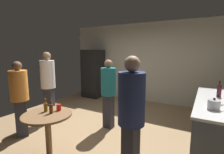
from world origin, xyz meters
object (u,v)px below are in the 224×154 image
refrigerator (93,73)px  person_in_white_shirt (48,81)px  foreground_table (47,120)px  person_in_teal_shirt (108,89)px  person_in_orange_shirt (19,94)px  person_in_navy_shirt (131,112)px  plastic_cup_red (59,107)px  beer_bottle_amber (46,107)px  kettle (214,105)px  wine_bottle_on_counter (219,91)px  beer_bottle_brown (51,108)px

refrigerator → person_in_white_shirt: (0.42, -2.46, 0.12)m
foreground_table → person_in_teal_shirt: 1.48m
refrigerator → person_in_orange_shirt: (0.55, -3.27, 0.01)m
foreground_table → person_in_orange_shirt: size_ratio=0.51×
refrigerator → foreground_table: refrigerator is taller
person_in_orange_shirt → person_in_teal_shirt: size_ratio=0.99×
person_in_navy_shirt → person_in_white_shirt: bearing=-15.0°
foreground_table → plastic_cup_red: plastic_cup_red is taller
person_in_teal_shirt → beer_bottle_amber: bearing=-12.3°
person_in_orange_shirt → person_in_navy_shirt: bearing=31.8°
person_in_teal_shirt → kettle: bearing=86.6°
kettle → wine_bottle_on_counter: 0.86m
wine_bottle_on_counter → beer_bottle_amber: 3.19m
beer_bottle_amber → person_in_teal_shirt: size_ratio=0.15×
plastic_cup_red → person_in_orange_shirt: person_in_orange_shirt is taller
beer_bottle_brown → beer_bottle_amber: bearing=176.3°
kettle → person_in_white_shirt: size_ratio=0.14×
refrigerator → foreground_table: size_ratio=2.25×
plastic_cup_red → person_in_teal_shirt: bearing=76.3°
beer_bottle_brown → person_in_teal_shirt: size_ratio=0.15×
person_in_teal_shirt → plastic_cup_red: bearing=-7.8°
foreground_table → person_in_orange_shirt: person_in_orange_shirt is taller
foreground_table → plastic_cup_red: 0.27m
plastic_cup_red → beer_bottle_brown: bearing=-92.8°
kettle → beer_bottle_amber: kettle is taller
foreground_table → beer_bottle_amber: bearing=148.9°
person_in_white_shirt → beer_bottle_brown: bearing=36.0°
refrigerator → person_in_orange_shirt: bearing=-80.5°
beer_bottle_brown → person_in_navy_shirt: size_ratio=0.13×
person_in_white_shirt → person_in_orange_shirt: size_ratio=1.11×
beer_bottle_brown → person_in_navy_shirt: person_in_navy_shirt is taller
foreground_table → refrigerator: bearing=114.4°
wine_bottle_on_counter → person_in_orange_shirt: (-3.48, -1.77, -0.11)m
plastic_cup_red → person_in_navy_shirt: bearing=-4.0°
wine_bottle_on_counter → plastic_cup_red: wine_bottle_on_counter is taller
kettle → person_in_orange_shirt: bearing=-164.9°
foreground_table → person_in_teal_shirt: size_ratio=0.51×
refrigerator → plastic_cup_red: bearing=-63.5°
plastic_cup_red → person_in_teal_shirt: person_in_teal_shirt is taller
beer_bottle_amber → beer_bottle_brown: same height
kettle → person_in_orange_shirt: 3.51m
kettle → person_in_navy_shirt: person_in_navy_shirt is taller
refrigerator → person_in_teal_shirt: bearing=-46.9°
person_in_white_shirt → kettle: bearing=75.9°
wine_bottle_on_counter → foreground_table: wine_bottle_on_counter is taller
person_in_orange_shirt → person_in_teal_shirt: 1.84m
beer_bottle_brown → person_in_orange_shirt: person_in_orange_shirt is taller
person_in_orange_shirt → person_in_teal_shirt: bearing=75.7°
kettle → person_in_orange_shirt: person_in_orange_shirt is taller
person_in_orange_shirt → person_in_white_shirt: bearing=131.8°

